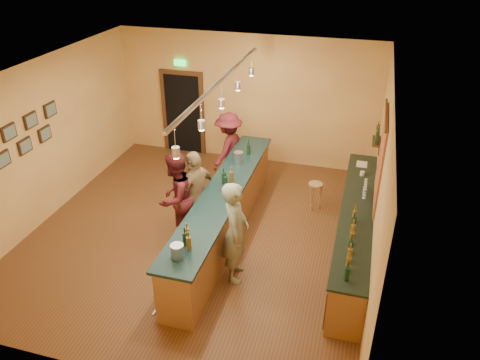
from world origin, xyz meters
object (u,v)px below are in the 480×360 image
(customer_b, at_px, (196,193))
(customer_c, at_px, (229,149))
(back_counter, at_px, (355,230))
(bartender, at_px, (235,232))
(customer_a, at_px, (176,197))
(tasting_bar, at_px, (224,210))
(bar_stool, at_px, (315,189))

(customer_b, xyz_separation_m, customer_c, (0.00, 2.12, -0.01))
(customer_b, bearing_deg, back_counter, 113.65)
(bartender, distance_m, customer_b, 1.54)
(back_counter, relative_size, bartender, 2.46)
(back_counter, relative_size, customer_a, 2.52)
(customer_a, bearing_deg, tasting_bar, 121.14)
(tasting_bar, bearing_deg, bartender, -62.75)
(tasting_bar, distance_m, bartender, 1.25)
(bartender, height_order, customer_b, bartender)
(tasting_bar, xyz_separation_m, bar_stool, (1.56, 1.49, -0.13))
(customer_a, height_order, customer_c, customer_a)
(bartender, xyz_separation_m, customer_b, (-1.10, 1.08, -0.04))
(customer_a, height_order, bar_stool, customer_a)
(customer_b, bearing_deg, bar_stool, 145.46)
(bar_stool, bearing_deg, bartender, -111.56)
(customer_a, relative_size, customer_b, 1.02)
(back_counter, xyz_separation_m, tasting_bar, (-2.47, -0.18, 0.12))
(tasting_bar, relative_size, bar_stool, 8.25)
(bartender, distance_m, bar_stool, 2.79)
(bartender, height_order, bar_stool, bartender)
(tasting_bar, distance_m, customer_a, 0.94)
(back_counter, distance_m, customer_c, 3.61)
(tasting_bar, bearing_deg, bar_stool, 43.65)
(customer_a, relative_size, bar_stool, 2.92)
(tasting_bar, bearing_deg, customer_c, 104.45)
(bartender, bearing_deg, bar_stool, -33.08)
(customer_b, bearing_deg, customer_a, -27.06)
(bartender, bearing_deg, customer_a, 48.81)
(customer_b, bearing_deg, tasting_bar, 109.50)
(back_counter, xyz_separation_m, customer_b, (-3.02, -0.17, 0.39))
(bartender, distance_m, customer_a, 1.62)
(bartender, xyz_separation_m, bar_stool, (1.01, 2.56, -0.45))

